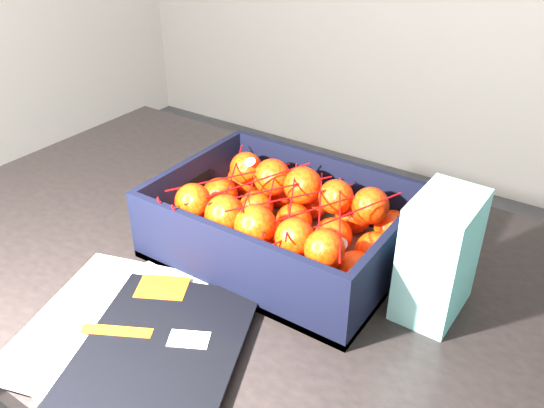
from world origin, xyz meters
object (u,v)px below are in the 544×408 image
Objects in this scene: table at (227,292)px; retail_carton at (439,256)px; magazine_stack at (132,336)px; produce_crate at (282,233)px.

retail_carton is (0.35, 0.05, 0.19)m from table.
magazine_stack is at bearing -135.29° from retail_carton.
produce_crate is 0.27m from retail_carton.
table is 0.27m from magazine_stack.
magazine_stack is 0.99× the size of produce_crate.
table is 0.17m from produce_crate.
table is 0.40m from retail_carton.
retail_carton reaches higher than produce_crate.
produce_crate reaches higher than magazine_stack.
produce_crate reaches higher than table.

